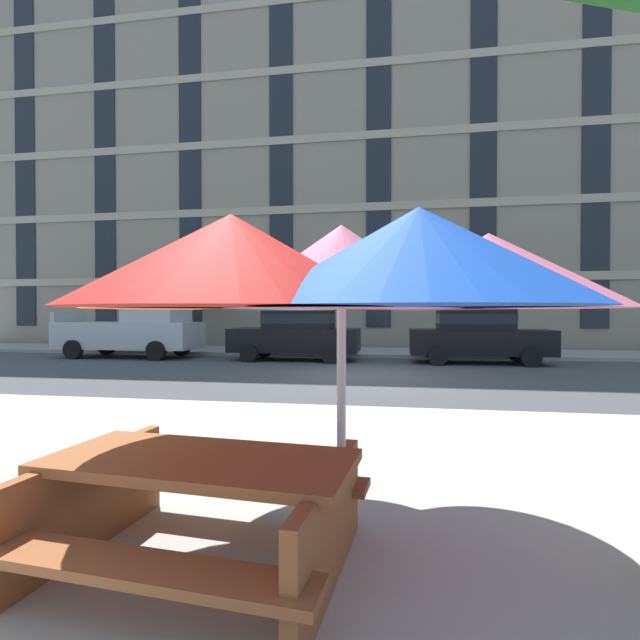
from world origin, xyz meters
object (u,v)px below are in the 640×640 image
(pickup_silver, at_px, (135,330))
(sedan_black_midblock, at_px, (477,334))
(picnic_table, at_px, (200,504))
(patio_umbrella, at_px, (341,272))
(sedan_black, at_px, (297,333))
(street_tree_left, at_px, (189,282))

(pickup_silver, height_order, sedan_black_midblock, pickup_silver)
(pickup_silver, distance_m, sedan_black_midblock, 12.05)
(sedan_black_midblock, bearing_deg, pickup_silver, 180.00)
(pickup_silver, height_order, picnic_table, pickup_silver)
(patio_umbrella, bearing_deg, sedan_black_midblock, 77.12)
(sedan_black, height_order, patio_umbrella, patio_umbrella)
(sedan_black_midblock, height_order, street_tree_left, street_tree_left)
(sedan_black_midblock, relative_size, patio_umbrella, 1.29)
(picnic_table, bearing_deg, pickup_silver, 122.50)
(patio_umbrella, bearing_deg, street_tree_left, 118.35)
(pickup_silver, xyz_separation_m, street_tree_left, (0.69, 2.96, 1.93))
(sedan_black_midblock, bearing_deg, picnic_table, -105.72)
(sedan_black_midblock, distance_m, picnic_table, 13.63)
(sedan_black_midblock, xyz_separation_m, patio_umbrella, (-2.90, -12.70, 0.93))
(sedan_black_midblock, relative_size, street_tree_left, 1.07)
(street_tree_left, distance_m, picnic_table, 17.98)
(sedan_black, relative_size, sedan_black_midblock, 1.00)
(patio_umbrella, xyz_separation_m, picnic_table, (-0.79, -0.42, -1.40))
(street_tree_left, relative_size, picnic_table, 2.14)
(street_tree_left, xyz_separation_m, patio_umbrella, (8.45, -15.66, -1.07))
(street_tree_left, bearing_deg, patio_umbrella, -61.65)
(sedan_black, height_order, sedan_black_midblock, same)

